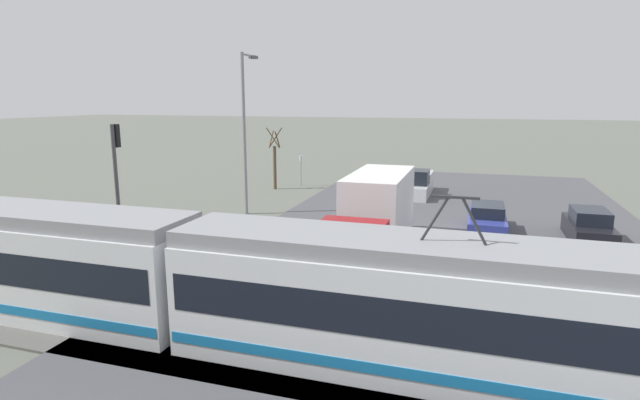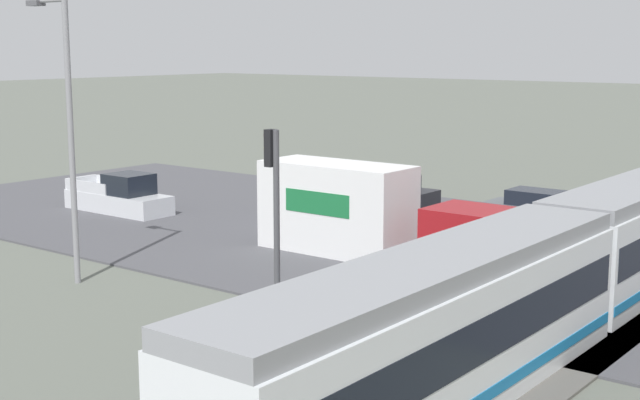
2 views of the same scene
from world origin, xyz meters
The scene contains 13 objects.
ground_plane centered at (0.00, 0.00, 0.00)m, with size 320.00×320.00×0.00m, color #60665B.
road_surface centered at (0.00, 0.00, 0.04)m, with size 20.05×43.89×0.08m.
rail_bed centered at (0.00, 14.12, 0.05)m, with size 55.31×4.40×0.22m.
light_rail_tram centered at (6.81, 14.12, 1.74)m, with size 28.84×2.65×4.55m.
box_truck centered at (3.31, 4.81, 1.66)m, with size 2.50×10.20×3.42m.
pickup_truck centered at (3.06, -9.73, 0.80)m, with size 1.94×5.80×1.90m.
sedan_car_0 centered at (-1.63, -0.77, 0.67)m, with size 1.88×4.58×1.42m.
sedan_car_1 centered at (-6.32, -0.29, 0.72)m, with size 1.81×4.37×1.56m.
sedan_car_2 centered at (-6.28, 7.24, 0.71)m, with size 1.87×4.38×1.54m.
traffic_light_pole centered at (13.33, 8.91, 3.75)m, with size 0.28×0.47×5.84m.
street_tree centered at (13.84, -9.32, 2.16)m, with size 1.12×0.93×4.74m.
street_lamp_near_crossing centered at (12.23, -1.06, 5.39)m, with size 0.36×1.95×9.49m.
no_parking_sign centered at (12.36, -11.17, 1.50)m, with size 0.32×0.08×2.47m.
Camera 1 is at (-0.88, 25.98, 6.85)m, focal length 28.00 mm.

